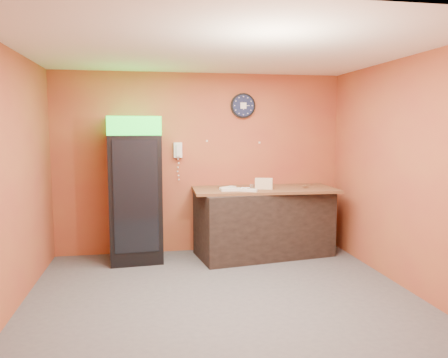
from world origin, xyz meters
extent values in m
plane|color=#47474C|center=(0.00, 0.00, 0.00)|extent=(4.50, 4.50, 0.00)
cube|color=#AC5C30|center=(0.00, 2.00, 1.40)|extent=(4.50, 0.02, 2.80)
cube|color=#AC5C30|center=(-2.25, 0.00, 1.40)|extent=(0.02, 4.00, 2.80)
cube|color=#AC5C30|center=(2.25, 0.00, 1.40)|extent=(0.02, 4.00, 2.80)
cube|color=white|center=(0.00, 0.00, 2.80)|extent=(4.50, 4.00, 0.02)
cube|color=black|center=(-1.02, 1.65, 0.93)|extent=(0.80, 0.80, 1.85)
cube|color=#1ADD27|center=(-1.02, 1.65, 1.98)|extent=(0.80, 0.80, 0.26)
cube|color=black|center=(-1.05, 1.28, 1.00)|extent=(0.61, 0.07, 1.59)
cube|color=black|center=(0.91, 1.55, 0.50)|extent=(2.12, 1.18, 1.00)
cylinder|color=black|center=(0.67, 1.98, 2.30)|extent=(0.39, 0.05, 0.39)
cylinder|color=#0F1433|center=(0.67, 1.95, 2.30)|extent=(0.34, 0.01, 0.34)
cube|color=white|center=(0.67, 1.94, 2.30)|extent=(0.10, 0.00, 0.10)
cube|color=white|center=(-0.36, 1.96, 1.61)|extent=(0.13, 0.07, 0.23)
cube|color=white|center=(-0.36, 1.91, 1.61)|extent=(0.05, 0.04, 0.19)
cube|color=brown|center=(0.91, 1.55, 1.02)|extent=(2.17, 1.00, 0.04)
cube|color=beige|center=(0.88, 1.44, 1.07)|extent=(0.27, 0.17, 0.05)
cube|color=beige|center=(0.88, 1.44, 1.13)|extent=(0.27, 0.17, 0.05)
cube|color=beige|center=(0.88, 1.44, 1.18)|extent=(0.27, 0.17, 0.05)
cube|color=silver|center=(0.36, 1.34, 1.06)|extent=(0.29, 0.11, 0.04)
cube|color=silver|center=(0.60, 1.25, 1.06)|extent=(0.27, 0.20, 0.04)
cube|color=silver|center=(0.35, 1.51, 1.06)|extent=(0.27, 0.24, 0.04)
cylinder|color=silver|center=(0.72, 1.53, 1.08)|extent=(0.07, 0.07, 0.07)
camera|label=1|loc=(-0.82, -4.82, 1.95)|focal=35.00mm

